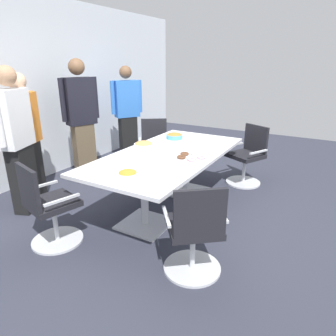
% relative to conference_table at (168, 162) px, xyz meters
% --- Properties ---
extents(ground_plane, '(10.00, 10.00, 0.01)m').
position_rel_conference_table_xyz_m(ground_plane, '(0.00, 0.00, -0.63)').
color(ground_plane, '#2D303D').
extents(back_wall, '(8.00, 0.10, 2.80)m').
position_rel_conference_table_xyz_m(back_wall, '(0.00, 2.40, 0.77)').
color(back_wall, silver).
rests_on(back_wall, ground).
extents(conference_table, '(2.40, 1.20, 0.75)m').
position_rel_conference_table_xyz_m(conference_table, '(0.00, 0.00, 0.00)').
color(conference_table, silver).
rests_on(conference_table, ground).
extents(office_chair_0, '(0.72, 0.72, 0.91)m').
position_rel_conference_table_xyz_m(office_chair_0, '(1.36, -0.66, -0.22)').
color(office_chair_0, silver).
rests_on(office_chair_0, ground).
extents(office_chair_1, '(0.75, 0.75, 0.91)m').
position_rel_conference_table_xyz_m(office_chair_1, '(1.05, 0.86, -0.22)').
color(office_chair_1, silver).
rests_on(office_chair_1, ground).
extents(office_chair_2, '(0.67, 0.67, 0.91)m').
position_rel_conference_table_xyz_m(office_chair_2, '(-1.36, 0.65, -0.22)').
color(office_chair_2, silver).
rests_on(office_chair_2, ground).
extents(office_chair_3, '(0.76, 0.76, 0.91)m').
position_rel_conference_table_xyz_m(office_chair_3, '(-1.05, -0.87, -0.22)').
color(office_chair_3, silver).
rests_on(office_chair_3, ground).
extents(person_standing_0, '(0.60, 0.37, 1.81)m').
position_rel_conference_table_xyz_m(person_standing_0, '(-0.99, 1.55, 0.32)').
color(person_standing_0, black).
rests_on(person_standing_0, ground).
extents(person_standing_1, '(0.59, 0.38, 1.72)m').
position_rel_conference_table_xyz_m(person_standing_1, '(-0.73, 1.74, 0.27)').
color(person_standing_1, black).
rests_on(person_standing_1, ground).
extents(person_standing_2, '(0.60, 0.37, 1.89)m').
position_rel_conference_table_xyz_m(person_standing_2, '(0.27, 1.73, 0.37)').
color(person_standing_2, brown).
rests_on(person_standing_2, ground).
extents(person_standing_3, '(0.56, 0.42, 1.76)m').
position_rel_conference_table_xyz_m(person_standing_3, '(1.43, 1.71, 0.30)').
color(person_standing_3, black).
rests_on(person_standing_3, ground).
extents(snack_bowl_chips_orange, '(0.20, 0.20, 0.09)m').
position_rel_conference_table_xyz_m(snack_bowl_chips_orange, '(-0.95, -0.08, 0.17)').
color(snack_bowl_chips_orange, white).
rests_on(snack_bowl_chips_orange, conference_table).
extents(snack_bowl_cookies, '(0.25, 0.25, 0.12)m').
position_rel_conference_table_xyz_m(snack_bowl_cookies, '(-0.03, 0.35, 0.18)').
color(snack_bowl_cookies, white).
rests_on(snack_bowl_cookies, conference_table).
extents(snack_bowl_pretzels, '(0.24, 0.24, 0.09)m').
position_rel_conference_table_xyz_m(snack_bowl_pretzels, '(0.69, 0.28, 0.17)').
color(snack_bowl_pretzels, '#4C9EC6').
rests_on(snack_bowl_pretzels, conference_table).
extents(donut_platter, '(0.35, 0.34, 0.04)m').
position_rel_conference_table_xyz_m(donut_platter, '(-0.05, -0.34, 0.14)').
color(donut_platter, white).
rests_on(donut_platter, conference_table).
extents(napkin_pile, '(0.19, 0.19, 0.06)m').
position_rel_conference_table_xyz_m(napkin_pile, '(-0.42, 0.19, 0.15)').
color(napkin_pile, white).
rests_on(napkin_pile, conference_table).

